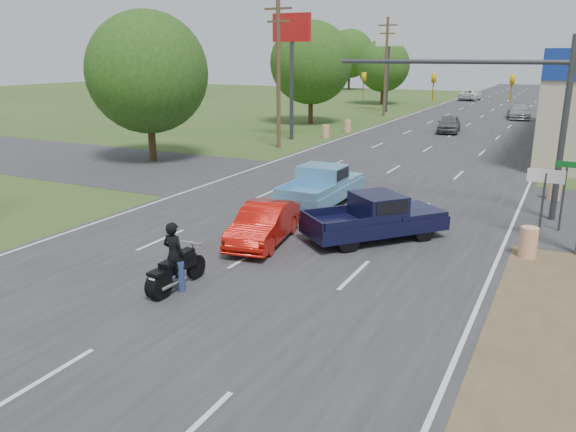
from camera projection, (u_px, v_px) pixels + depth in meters
The scene contains 27 objects.
ground at pixel (46, 379), 11.27m from camera, with size 200.00×200.00×0.00m, color #355421.
main_road at pixel (451, 135), 45.53m from camera, with size 15.00×180.00×0.02m, color #2D2D30.
cross_road at pixel (357, 191), 26.68m from camera, with size 120.00×10.00×0.02m, color #2D2D30.
utility_pole_5 at pixel (278, 69), 37.92m from camera, with size 2.00×0.28×10.00m.
utility_pole_6 at pixel (386, 64), 58.48m from camera, with size 2.00×0.28×10.00m.
tree_0 at pixel (148, 73), 33.04m from camera, with size 7.14×7.14×8.84m.
tree_1 at pixel (311, 63), 51.59m from camera, with size 7.56×7.56×9.36m.
tree_2 at pixel (383, 65), 72.62m from camera, with size 6.72×6.72×8.32m.
tree_4 at pixel (174, 52), 97.59m from camera, with size 9.24×9.24×11.44m.
tree_6 at pixel (350, 54), 103.92m from camera, with size 8.82×8.82×10.92m.
barrel_0 at pixel (528, 242), 17.92m from camera, with size 0.56×0.56×1.00m, color orange.
barrel_1 at pixel (554, 189), 25.03m from camera, with size 0.56×0.56×1.00m, color orange.
barrel_2 at pixel (326, 131), 43.96m from camera, with size 0.56×0.56×1.00m, color orange.
barrel_3 at pixel (348, 126), 47.25m from camera, with size 0.56×0.56×1.00m, color orange.
pole_sign_left_near at pixel (292, 42), 41.27m from camera, with size 3.00×0.35×9.20m.
pole_sign_left_far at pixel (389, 46), 61.83m from camera, with size 3.00×0.35×9.20m.
lane_sign at pixel (545, 188), 19.16m from camera, with size 1.20×0.08×2.52m.
street_name_sign at pixel (564, 189), 20.27m from camera, with size 0.80×0.08×2.61m.
signal_mast at pixel (492, 94), 21.96m from camera, with size 9.12×0.40×7.00m.
red_convertible at pixel (264, 224), 19.19m from camera, with size 1.44×4.14×1.36m, color #B41008.
motorcycle at pixel (173, 273), 15.33m from camera, with size 0.72×2.32×1.18m.
rider at pixel (174, 258), 15.27m from camera, with size 0.68×0.45×1.86m, color black.
blue_pickup at pixel (323, 185), 24.11m from camera, with size 2.05×5.25×1.74m.
navy_pickup at pixel (378, 217), 19.57m from camera, with size 4.67×5.01×1.64m.
distant_car_grey at pixel (449, 124), 46.74m from camera, with size 1.70×4.22×1.44m, color #56565B.
distant_car_silver at pixel (519, 112), 56.72m from camera, with size 2.01×4.94×1.43m, color #A5A5A9.
distant_car_white at pixel (470, 95), 80.35m from camera, with size 2.50×5.41×1.50m, color white.
Camera 1 is at (8.85, -6.63, 6.26)m, focal length 35.00 mm.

